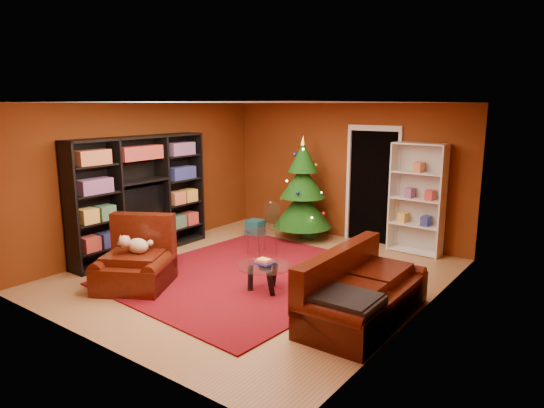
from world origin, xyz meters
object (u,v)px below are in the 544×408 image
Objects in this scene: christmas_tree at (303,189)px; white_bookshelf at (417,199)px; sofa at (365,286)px; coffee_table at (265,278)px; gift_box_green at (308,231)px; gift_box_teal at (255,227)px; rug at (248,275)px; armchair at (134,260)px; dog at (138,246)px; gift_box_red at (311,228)px; media_unit at (141,196)px; acrylic_chair at (262,232)px.

white_bookshelf is at bearing 11.39° from christmas_tree.
coffee_table is (-1.50, -0.02, -0.23)m from sofa.
gift_box_green is 2.88m from coffee_table.
gift_box_teal is 1.07m from gift_box_green.
rug is 0.73m from coffee_table.
rug is 2.37m from gift_box_green.
gift_box_teal is 0.16× the size of white_bookshelf.
dog is (0.02, 0.07, 0.20)m from armchair.
gift_box_red is 0.10× the size of white_bookshelf.
media_unit is 1.35× the size of sofa.
white_bookshelf reaches higher than rug.
coffee_table is at bearing 89.86° from sofa.
christmas_tree is at bearing 44.06° from sofa.
white_bookshelf is at bearing 14.32° from gift_box_teal.
white_bookshelf reaches higher than gift_box_red.
rug is 3.25m from white_bookshelf.
rug is 2.35m from gift_box_teal.
media_unit is at bearing -128.45° from acrylic_chair.
coffee_table is 1.67m from acrylic_chair.
acrylic_chair is (-2.55, 1.25, -0.00)m from sofa.
gift_box_teal is (0.81, 2.14, -0.87)m from media_unit.
christmas_tree is 10.01× the size of gift_box_red.
media_unit is 4.77m from white_bookshelf.
gift_box_green is at bearing 51.81° from christmas_tree.
acrylic_chair is (-2.05, -1.75, -0.54)m from white_bookshelf.
sofa is (2.11, -0.34, 0.42)m from rug.
armchair reaches higher than dog.
dog reaches higher than coffee_table.
rug is at bearing 149.12° from coffee_table.
white_bookshelf reaches higher than coffee_table.
coffee_table reaches higher than gift_box_green.
acrylic_chair reaches higher than dog.
media_unit is 4.34m from sofa.
gift_box_green is 1.45m from acrylic_chair.
gift_box_green is at bearing -65.53° from gift_box_red.
white_bookshelf is at bearing 71.68° from coffee_table.
gift_box_teal is at bearing 131.24° from coffee_table.
sofa is (3.07, 0.94, -0.18)m from dog.
acrylic_chair is (0.52, 2.19, -0.18)m from dog.
gift_box_red is at bearing 43.77° from gift_box_teal.
christmas_tree is (-0.48, 2.24, 0.97)m from rug.
media_unit is 6.69× the size of dog.
sofa is (2.59, -2.58, -0.55)m from christmas_tree.
gift_box_red is 1.80m from acrylic_chair.
armchair is (1.20, -1.11, -0.62)m from media_unit.
dog reaches higher than gift_box_green.
dog is at bearing -127.03° from rug.
sofa reaches higher than gift_box_teal.
gift_box_green is at bearing 106.60° from acrylic_chair.
sofa is at bearing -11.88° from dog.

